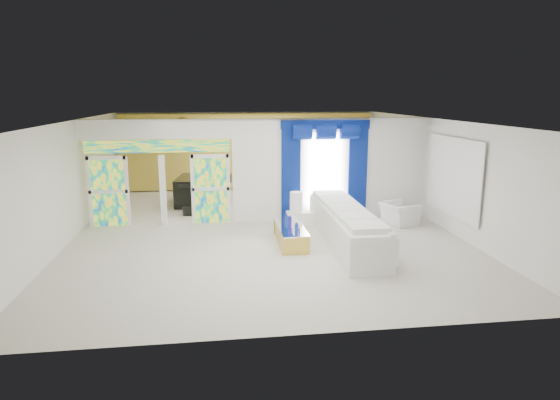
{
  "coord_description": "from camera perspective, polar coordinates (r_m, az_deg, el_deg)",
  "views": [
    {
      "loc": [
        -1.25,
        -12.75,
        3.67
      ],
      "look_at": [
        0.3,
        -1.2,
        1.1
      ],
      "focal_mm": 30.81,
      "sensor_mm": 36.0,
      "label": 1
    }
  ],
  "objects": [
    {
      "name": "table_lamp",
      "position": [
        13.69,
        1.93,
        -0.24
      ],
      "size": [
        0.36,
        0.36,
        0.58
      ],
      "primitive_type": "cylinder",
      "color": "white",
      "rests_on": "console_table"
    },
    {
      "name": "stained_panel_left",
      "position": [
        14.33,
        -19.69,
        0.96
      ],
      "size": [
        0.95,
        0.04,
        2.0
      ],
      "primitive_type": "cube",
      "color": "#994C3F",
      "rests_on": "ground"
    },
    {
      "name": "stained_panel_right",
      "position": [
        14.01,
        -8.22,
        1.32
      ],
      "size": [
        0.95,
        0.04,
        2.0
      ],
      "primitive_type": "cube",
      "color": "#994C3F",
      "rests_on": "ground"
    },
    {
      "name": "wall_mirror",
      "position": [
        13.45,
        19.89,
        2.62
      ],
      "size": [
        0.04,
        2.7,
        1.9
      ],
      "primitive_type": "cube",
      "color": "white",
      "rests_on": "ground"
    },
    {
      "name": "white_sofa",
      "position": [
        12.05,
        7.86,
        -3.28
      ],
      "size": [
        1.08,
        4.54,
        0.86
      ],
      "primitive_type": "cube",
      "rotation": [
        0.0,
        0.0,
        -0.02
      ],
      "color": "silver",
      "rests_on": "ground"
    },
    {
      "name": "coffee_table",
      "position": [
        12.11,
        1.27,
        -4.15
      ],
      "size": [
        0.69,
        1.93,
        0.43
      ],
      "primitive_type": "cube",
      "rotation": [
        0.0,
        0.0,
        -0.02
      ],
      "color": "gold",
      "rests_on": "ground"
    },
    {
      "name": "decanters",
      "position": [
        11.91,
        1.47,
        -2.93
      ],
      "size": [
        0.17,
        1.15,
        0.22
      ],
      "color": "white",
      "rests_on": "coffee_table"
    },
    {
      "name": "tv_console",
      "position": [
        16.24,
        -18.87,
        0.19
      ],
      "size": [
        0.65,
        0.61,
        0.83
      ],
      "primitive_type": "cube",
      "rotation": [
        0.0,
        0.0,
        0.18
      ],
      "color": "tan",
      "rests_on": "ground"
    },
    {
      "name": "dividing_wall",
      "position": [
        14.33,
        6.18,
        3.65
      ],
      "size": [
        5.7,
        0.18,
        3.0
      ],
      "primitive_type": "cube",
      "color": "white",
      "rests_on": "ground"
    },
    {
      "name": "window_pane",
      "position": [
        14.19,
        5.29,
        3.38
      ],
      "size": [
        1.0,
        0.02,
        2.3
      ],
      "primitive_type": "cube",
      "color": "white",
      "rests_on": "dividing_wall"
    },
    {
      "name": "floor",
      "position": [
        13.33,
        -1.97,
        -3.56
      ],
      "size": [
        12.0,
        12.0,
        0.0
      ],
      "primitive_type": "plane",
      "color": "#B7AF9E",
      "rests_on": "ground"
    },
    {
      "name": "stained_transom",
      "position": [
        13.92,
        -14.29,
        6.2
      ],
      "size": [
        4.0,
        0.05,
        0.35
      ],
      "primitive_type": "cube",
      "color": "#994C3F",
      "rests_on": "dividing_header"
    },
    {
      "name": "blue_drape_right",
      "position": [
        14.42,
        9.2,
        3.22
      ],
      "size": [
        0.55,
        0.1,
        2.8
      ],
      "primitive_type": "cube",
      "color": "#030C49",
      "rests_on": "ground"
    },
    {
      "name": "blue_pelmet",
      "position": [
        14.01,
        5.43,
        8.9
      ],
      "size": [
        2.6,
        0.12,
        0.25
      ],
      "primitive_type": "cube",
      "color": "#030C49",
      "rests_on": "dividing_wall"
    },
    {
      "name": "blue_drape_left",
      "position": [
        13.98,
        1.31,
        3.08
      ],
      "size": [
        0.55,
        0.1,
        2.8
      ],
      "primitive_type": "cube",
      "color": "#030C49",
      "rests_on": "ground"
    },
    {
      "name": "dividing_header",
      "position": [
        13.88,
        -14.4,
        8.14
      ],
      "size": [
        4.3,
        0.18,
        0.55
      ],
      "primitive_type": "cube",
      "color": "white",
      "rests_on": "dividing_wall"
    },
    {
      "name": "piano_bench",
      "position": [
        15.14,
        -9.75,
        -1.22
      ],
      "size": [
        0.9,
        0.43,
        0.29
      ],
      "primitive_type": "cube",
      "rotation": [
        0.0,
        0.0,
        -0.12
      ],
      "color": "black",
      "rests_on": "ground"
    },
    {
      "name": "grand_piano",
      "position": [
        16.64,
        -9.61,
        1.14
      ],
      "size": [
        1.59,
        1.97,
        0.92
      ],
      "primitive_type": "cube",
      "rotation": [
        0.0,
        0.0,
        -0.12
      ],
      "color": "black",
      "rests_on": "ground"
    },
    {
      "name": "console_table",
      "position": [
        13.85,
        3.14,
        -2.14
      ],
      "size": [
        1.16,
        0.42,
        0.38
      ],
      "primitive_type": "cube",
      "rotation": [
        0.0,
        0.0,
        -0.05
      ],
      "color": "white",
      "rests_on": "ground"
    },
    {
      "name": "gold_curtains",
      "position": [
        18.82,
        -3.81,
        5.78
      ],
      "size": [
        9.7,
        0.12,
        2.9
      ],
      "primitive_type": "cube",
      "color": "#B1822A",
      "rests_on": "ground"
    },
    {
      "name": "chandelier",
      "position": [
        16.22,
        -11.47,
        8.58
      ],
      "size": [
        0.6,
        0.6,
        0.6
      ],
      "primitive_type": "sphere",
      "color": "gold",
      "rests_on": "ceiling"
    },
    {
      "name": "armchair",
      "position": [
        14.25,
        13.95,
        -1.58
      ],
      "size": [
        1.09,
        1.16,
        0.62
      ],
      "primitive_type": "imported",
      "rotation": [
        0.0,
        0.0,
        1.87
      ],
      "color": "silver",
      "rests_on": "ground"
    }
  ]
}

